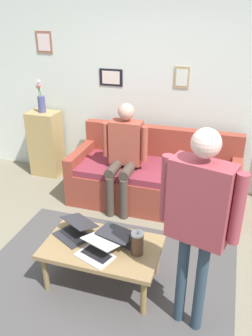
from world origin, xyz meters
TOP-DOWN VIEW (x-y plane):
  - ground_plane at (0.00, 0.00)m, footprint 7.68×7.68m
  - area_rug at (-0.03, 0.01)m, footprint 2.32×2.03m
  - back_wall at (0.00, -2.20)m, footprint 7.04×0.11m
  - couch at (-0.14, -1.63)m, footprint 2.04×0.87m
  - coffee_table at (-0.03, -0.09)m, footprint 1.01×0.60m
  - laptop_left at (0.26, -0.16)m, footprint 0.42×0.42m
  - laptop_center at (-0.15, -0.22)m, footprint 0.38×0.39m
  - laptop_right at (-0.03, 0.03)m, footprint 0.38×0.36m
  - french_press at (-0.34, -0.09)m, footprint 0.13×0.11m
  - side_shelf at (1.54, -1.93)m, footprint 0.42×0.32m
  - flower_vase at (1.55, -1.93)m, footprint 0.11×0.10m
  - person_standing at (-0.82, 0.13)m, footprint 0.57×0.28m
  - person_seated at (0.19, -1.41)m, footprint 0.55×0.51m

SIDE VIEW (x-z plane):
  - ground_plane at x=0.00m, z-range 0.00..0.00m
  - area_rug at x=-0.03m, z-range 0.00..0.01m
  - couch at x=-0.14m, z-range -0.13..0.75m
  - coffee_table at x=-0.03m, z-range 0.16..0.56m
  - laptop_right at x=-0.03m, z-range 0.38..0.51m
  - laptop_center at x=-0.15m, z-range 0.39..0.51m
  - laptop_left at x=0.26m, z-range 0.37..0.52m
  - side_shelf at x=1.54m, z-range 0.00..0.93m
  - french_press at x=-0.34m, z-range 0.39..0.62m
  - person_seated at x=0.19m, z-range 0.09..1.37m
  - person_standing at x=-0.82m, z-range 0.23..1.85m
  - flower_vase at x=1.55m, z-range 0.86..1.31m
  - back_wall at x=0.00m, z-range 0.00..2.70m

